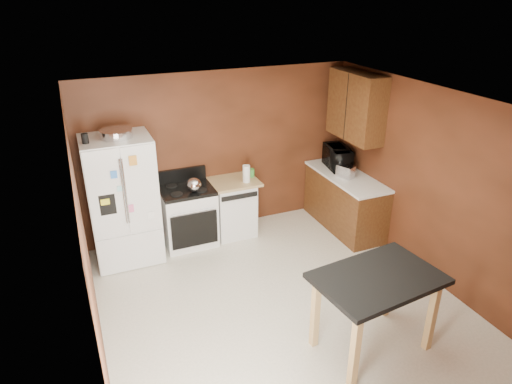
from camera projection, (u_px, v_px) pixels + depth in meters
floor at (282, 305)px, 5.62m from camera, size 4.50×4.50×0.00m
ceiling at (288, 105)px, 4.58m from camera, size 4.50×4.50×0.00m
wall_back at (220, 153)px, 6.99m from camera, size 4.20×0.00×4.20m
wall_front at (425, 351)px, 3.21m from camera, size 4.20×0.00×4.20m
wall_left at (87, 255)px, 4.36m from camera, size 0.00×4.50×4.50m
wall_right at (432, 186)px, 5.84m from camera, size 0.00×4.50×4.50m
roasting_pan at (116, 133)px, 5.88m from camera, size 0.42×0.42×0.10m
pen_cup at (85, 138)px, 5.65m from camera, size 0.08×0.08×0.13m
kettle at (194, 185)px, 6.48m from camera, size 0.21×0.21×0.21m
paper_towel at (246, 174)px, 6.82m from camera, size 0.14×0.14×0.26m
green_canister at (251, 173)px, 7.05m from camera, size 0.14×0.14×0.12m
toaster at (346, 171)px, 6.98m from camera, size 0.25×0.30×0.19m
microwave at (338, 158)px, 7.33m from camera, size 0.49×0.64×0.32m
refrigerator at (123, 200)px, 6.26m from camera, size 0.90×0.80×1.80m
gas_range at (188, 215)px, 6.82m from camera, size 0.76×0.68×1.10m
dishwasher at (233, 207)px, 7.09m from camera, size 0.78×0.63×0.89m
right_cabinets at (348, 173)px, 7.13m from camera, size 0.63×1.58×2.45m
island at (377, 287)px, 4.67m from camera, size 1.36×0.98×0.91m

